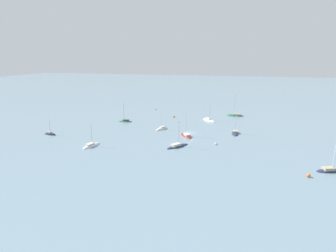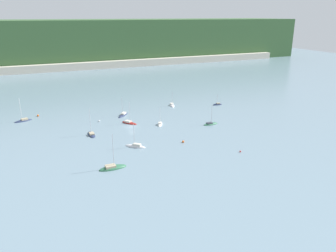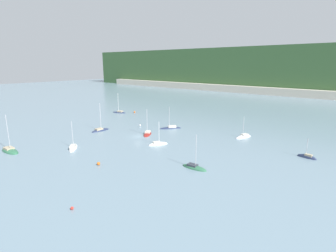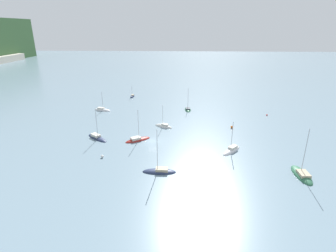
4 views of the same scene
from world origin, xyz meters
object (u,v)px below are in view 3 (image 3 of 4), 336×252
Objects in this scene: sailboat_1 at (73,148)px; sailboat_2 at (194,168)px; mooring_buoy_2 at (135,112)px; sailboat_3 at (243,137)px; mooring_buoy_0 at (72,208)px; mooring_buoy_1 at (140,125)px; sailboat_0 at (171,128)px; sailboat_4 at (100,130)px; sailboat_5 at (119,112)px; sailboat_9 at (158,145)px; mooring_buoy_3 at (98,164)px; sailboat_8 at (147,134)px; sailboat_7 at (10,151)px; sailboat_6 at (307,157)px.

sailboat_2 reaches higher than sailboat_1.
sailboat_3 is at bearing -6.77° from mooring_buoy_2.
mooring_buoy_0 is 0.75× the size of mooring_buoy_1.
sailboat_2 is (29.37, -26.76, -0.04)m from sailboat_0.
sailboat_4 is 36.66m from sailboat_5.
sailboat_9 is at bearing -88.24° from sailboat_4.
sailboat_5 is 71.07m from mooring_buoy_3.
sailboat_8 reaches higher than mooring_buoy_1.
sailboat_7 reaches higher than sailboat_8.
mooring_buoy_3 reaches higher than mooring_buoy_1.
sailboat_2 reaches higher than mooring_buoy_1.
mooring_buoy_0 is (23.73, -55.38, 0.14)m from sailboat_0.
sailboat_2 reaches higher than sailboat_3.
sailboat_7 is 16.19× the size of mooring_buoy_1.
sailboat_7 reaches higher than mooring_buoy_0.
sailboat_5 is 12.29× the size of mooring_buoy_2.
mooring_buoy_1 is at bearing -38.64° from mooring_buoy_2.
sailboat_9 is 11.34× the size of mooring_buoy_1.
mooring_buoy_3 is (27.99, 10.08, 0.30)m from sailboat_7.
sailboat_9 is (-37.97, -17.02, 0.01)m from sailboat_6.
sailboat_7 is (-17.78, -50.42, -0.03)m from sailboat_0.
mooring_buoy_2 is at bearing 141.36° from mooring_buoy_1.
sailboat_8 is at bearing 35.68° from sailboat_0.
sailboat_9 is 39.15m from mooring_buoy_0.
sailboat_5 reaches higher than sailboat_3.
mooring_buoy_0 is at bearing -131.70° from sailboat_9.
sailboat_2 is at bearing 24.91° from sailboat_7.
sailboat_6 reaches higher than mooring_buoy_0.
sailboat_7 is at bearing 42.58° from sailboat_6.
sailboat_5 reaches higher than mooring_buoy_2.
sailboat_9 is at bearing -35.43° from mooring_buoy_2.
mooring_buoy_3 is at bearing -147.09° from sailboat_2.
sailboat_7 is at bearing -57.64° from sailboat_8.
sailboat_0 is 21.27m from sailboat_9.
sailboat_6 is 7.86× the size of mooring_buoy_3.
sailboat_3 is at bearing 91.84° from sailboat_2.
sailboat_2 is 33.12m from sailboat_3.
mooring_buoy_2 is (-17.22, 64.04, 0.33)m from sailboat_7.
sailboat_6 is at bearing -105.71° from sailboat_1.
mooring_buoy_2 is (-17.09, 33.19, 0.32)m from sailboat_4.
sailboat_1 is 1.12× the size of sailboat_3.
sailboat_6 is 0.76× the size of sailboat_9.
mooring_buoy_1 is at bearing 9.30° from sailboat_6.
sailboat_2 is 46.57m from mooring_buoy_1.
mooring_buoy_3 is at bearing -50.04° from mooring_buoy_2.
sailboat_6 is (48.27, -1.59, -0.05)m from sailboat_0.
sailboat_9 is at bearing -17.07° from sailboat_3.
sailboat_1 is 0.99× the size of sailboat_2.
sailboat_1 reaches higher than sailboat_6.
sailboat_6 reaches higher than mooring_buoy_2.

